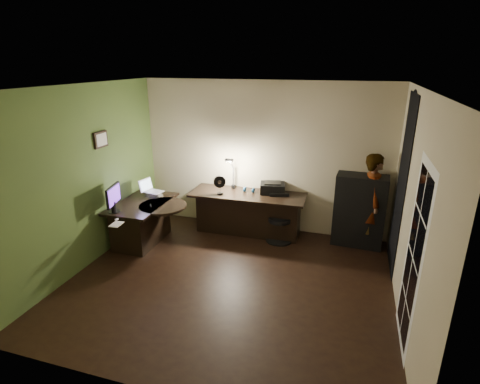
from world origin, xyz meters
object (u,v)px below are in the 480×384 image
(cabinet, at_px, (359,210))
(office_chair, at_px, (280,219))
(desk_left, at_px, (144,222))
(desk_right, at_px, (247,214))
(monitor, at_px, (113,203))
(person, at_px, (373,201))

(cabinet, height_order, office_chair, cabinet)
(desk_left, height_order, desk_right, desk_right)
(monitor, distance_m, person, 4.21)
(desk_left, distance_m, office_chair, 2.35)
(desk_right, xyz_separation_m, cabinet, (1.92, 0.15, 0.23))
(person, bearing_deg, cabinet, 89.65)
(desk_left, relative_size, office_chair, 1.55)
(cabinet, height_order, person, person)
(desk_right, relative_size, monitor, 4.19)
(desk_left, bearing_deg, desk_right, 27.45)
(monitor, bearing_deg, desk_left, 54.11)
(cabinet, relative_size, person, 0.77)
(desk_left, distance_m, person, 3.88)
(desk_right, distance_m, office_chair, 0.64)
(office_chair, bearing_deg, person, -6.19)
(desk_right, bearing_deg, cabinet, 3.30)
(cabinet, xyz_separation_m, monitor, (-3.74, -1.49, 0.27))
(desk_left, relative_size, monitor, 2.61)
(office_chair, height_order, person, person)
(desk_right, relative_size, person, 1.27)
(desk_left, relative_size, cabinet, 1.03)
(monitor, bearing_deg, person, 8.06)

